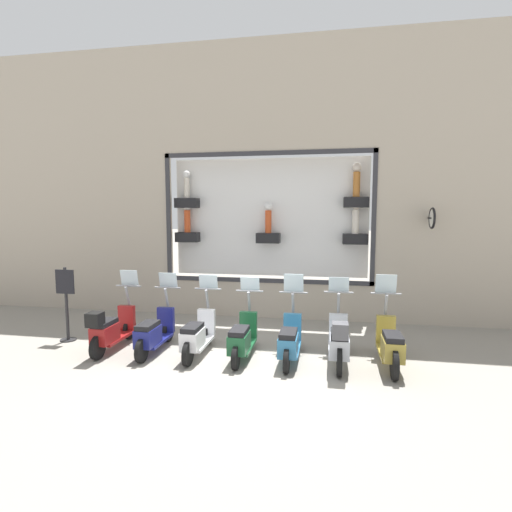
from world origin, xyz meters
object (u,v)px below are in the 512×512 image
at_px(scooter_teal_2, 290,341).
at_px(scooter_green_3, 242,339).
at_px(scooter_silver_1, 339,342).
at_px(scooter_navy_5, 154,333).
at_px(scooter_white_4, 197,336).
at_px(shop_sign_post, 66,301).
at_px(scooter_red_6, 110,329).
at_px(scooter_olive_0, 390,345).

distance_m(scooter_teal_2, scooter_green_3, 0.95).
xyz_separation_m(scooter_silver_1, scooter_green_3, (0.05, 1.90, -0.07)).
bearing_deg(scooter_silver_1, scooter_navy_5, 89.18).
relative_size(scooter_white_4, shop_sign_post, 1.06).
bearing_deg(scooter_navy_5, scooter_red_6, 93.67).
bearing_deg(shop_sign_post, scooter_silver_1, -94.36).
xyz_separation_m(scooter_olive_0, scooter_green_3, (-0.01, 2.84, -0.03)).
bearing_deg(scooter_navy_5, scooter_green_3, -90.11).
bearing_deg(scooter_white_4, scooter_navy_5, 89.96).
relative_size(scooter_red_6, shop_sign_post, 1.06).
height_order(scooter_silver_1, scooter_green_3, scooter_silver_1).
bearing_deg(scooter_red_6, scooter_teal_2, -89.08).
distance_m(scooter_white_4, scooter_red_6, 1.90).
distance_m(scooter_silver_1, shop_sign_post, 6.12).
bearing_deg(shop_sign_post, scooter_white_4, -97.21).
bearing_deg(scooter_green_3, scooter_silver_1, -91.53).
bearing_deg(scooter_red_6, scooter_navy_5, -86.33).
bearing_deg(scooter_white_4, scooter_silver_1, -91.08).
bearing_deg(scooter_navy_5, scooter_olive_0, -89.91).
height_order(scooter_navy_5, shop_sign_post, shop_sign_post).
xyz_separation_m(scooter_navy_5, scooter_red_6, (-0.06, 0.95, 0.05)).
relative_size(scooter_teal_2, scooter_navy_5, 1.00).
relative_size(scooter_olive_0, scooter_teal_2, 1.01).
xyz_separation_m(scooter_olive_0, scooter_red_6, (-0.07, 5.69, 0.02)).
height_order(scooter_olive_0, scooter_red_6, scooter_olive_0).
bearing_deg(scooter_green_3, scooter_red_6, 91.15).
bearing_deg(scooter_silver_1, scooter_white_4, 88.92).
height_order(scooter_teal_2, shop_sign_post, shop_sign_post).
relative_size(scooter_silver_1, scooter_red_6, 1.01).
xyz_separation_m(scooter_green_3, shop_sign_post, (0.41, 4.20, 0.50)).
xyz_separation_m(scooter_green_3, scooter_navy_5, (0.00, 1.90, 0.01)).
bearing_deg(scooter_teal_2, scooter_navy_5, 90.00).
xyz_separation_m(scooter_silver_1, scooter_navy_5, (0.05, 3.79, -0.06)).
height_order(scooter_olive_0, scooter_white_4, scooter_olive_0).
bearing_deg(scooter_olive_0, shop_sign_post, 86.73).
distance_m(scooter_navy_5, shop_sign_post, 2.39).
height_order(scooter_white_4, scooter_navy_5, scooter_navy_5).
distance_m(scooter_olive_0, scooter_red_6, 5.69).
bearing_deg(scooter_navy_5, scooter_silver_1, -90.82).
distance_m(scooter_olive_0, scooter_navy_5, 4.74).
bearing_deg(scooter_teal_2, scooter_white_4, 90.01).
height_order(scooter_green_3, scooter_navy_5, scooter_navy_5).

